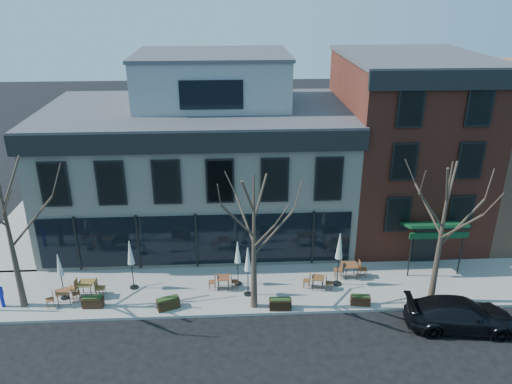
{
  "coord_description": "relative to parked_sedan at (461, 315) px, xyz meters",
  "views": [
    {
      "loc": [
        1.96,
        -24.62,
        15.09
      ],
      "look_at": [
        3.42,
        2.0,
        3.86
      ],
      "focal_mm": 35.0,
      "sensor_mm": 36.0,
      "label": 1
    }
  ],
  "objects": [
    {
      "name": "red_brick_building",
      "position": [
        0.41,
        10.89,
        4.9
      ],
      "size": [
        8.2,
        11.78,
        11.18
      ],
      "color": "brown",
      "rests_on": "ground"
    },
    {
      "name": "parked_sedan",
      "position": [
        0.0,
        0.0,
        0.0
      ],
      "size": [
        5.27,
        2.63,
        1.47
      ],
      "primitive_type": "imported",
      "rotation": [
        0.0,
        0.0,
        1.46
      ],
      "color": "black",
      "rests_on": "ground"
    },
    {
      "name": "call_box",
      "position": [
        -22.09,
        2.67,
        0.05
      ],
      "size": [
        0.24,
        0.24,
        1.21
      ],
      "color": "#0B1897",
      "rests_on": "sidewalk_front"
    },
    {
      "name": "cafe_set_0",
      "position": [
        -19.14,
        2.75,
        -0.13
      ],
      "size": [
        1.69,
        1.04,
        0.88
      ],
      "color": "brown",
      "rests_on": "sidewalk_front"
    },
    {
      "name": "tree_corner",
      "position": [
        -21.07,
        2.7,
        3.51
      ],
      "size": [
        3.93,
        3.98,
        7.92
      ],
      "color": "#382B21",
      "rests_on": "sidewalk_front"
    },
    {
      "name": "cafe_set_5",
      "position": [
        -4.19,
        4.4,
        -0.09
      ],
      "size": [
        1.83,
        0.74,
        0.97
      ],
      "color": "brown",
      "rests_on": "sidewalk_front"
    },
    {
      "name": "tree_right",
      "position": [
        -0.57,
        2.0,
        3.28
      ],
      "size": [
        3.72,
        3.77,
        7.48
      ],
      "color": "#382B21",
      "rests_on": "sidewalk_front"
    },
    {
      "name": "cafe_set_3",
      "position": [
        -11.12,
        3.67,
        -0.15
      ],
      "size": [
        1.59,
        0.65,
        0.84
      ],
      "color": "brown",
      "rests_on": "sidewalk_front"
    },
    {
      "name": "planter_2",
      "position": [
        -8.31,
        1.71,
        -0.28
      ],
      "size": [
        1.1,
        0.47,
        0.61
      ],
      "color": "black",
      "rests_on": "sidewalk_front"
    },
    {
      "name": "ground",
      "position": [
        -12.59,
        5.91,
        -0.74
      ],
      "size": [
        120.0,
        120.0,
        0.0
      ],
      "primitive_type": "plane",
      "color": "black",
      "rests_on": "ground"
    },
    {
      "name": "sidewalk_front",
      "position": [
        -9.34,
        3.76,
        -0.66
      ],
      "size": [
        33.5,
        4.7,
        0.15
      ],
      "primitive_type": "cube",
      "color": "gray",
      "rests_on": "ground"
    },
    {
      "name": "cafe_set_1",
      "position": [
        -18.12,
        3.35,
        -0.07
      ],
      "size": [
        1.9,
        0.78,
        0.99
      ],
      "color": "brown",
      "rests_on": "sidewalk_front"
    },
    {
      "name": "cafe_set_4",
      "position": [
        -6.15,
        3.4,
        -0.16
      ],
      "size": [
        1.61,
        0.78,
        0.83
      ],
      "color": "brown",
      "rests_on": "sidewalk_front"
    },
    {
      "name": "planter_0",
      "position": [
        -17.6,
        2.41,
        -0.3
      ],
      "size": [
        1.03,
        0.41,
        0.58
      ],
      "color": "#321D10",
      "rests_on": "sidewalk_front"
    },
    {
      "name": "umbrella_2",
      "position": [
        -10.34,
        4.06,
        1.21
      ],
      "size": [
        0.41,
        0.41,
        2.55
      ],
      "color": "black",
      "rests_on": "sidewalk_front"
    },
    {
      "name": "umbrella_1",
      "position": [
        -15.86,
        3.99,
        1.39
      ],
      "size": [
        0.45,
        0.45,
        2.8
      ],
      "color": "black",
      "rests_on": "sidewalk_front"
    },
    {
      "name": "umbrella_4",
      "position": [
        -5.05,
        3.75,
        1.57
      ],
      "size": [
        0.49,
        0.49,
        3.05
      ],
      "color": "black",
      "rests_on": "sidewalk_front"
    },
    {
      "name": "planter_1",
      "position": [
        -13.84,
        2.06,
        -0.28
      ],
      "size": [
        1.18,
        0.81,
        0.61
      ],
      "color": "black",
      "rests_on": "sidewalk_front"
    },
    {
      "name": "sidewalk_side",
      "position": [
        -23.84,
        11.91,
        -0.66
      ],
      "size": [
        4.5,
        12.0,
        0.15
      ],
      "primitive_type": "cube",
      "color": "gray",
      "rests_on": "ground"
    },
    {
      "name": "tree_mid",
      "position": [
        -9.58,
        2.0,
        3.06
      ],
      "size": [
        3.5,
        3.55,
        7.04
      ],
      "color": "#382B21",
      "rests_on": "sidewalk_front"
    },
    {
      "name": "planter_3",
      "position": [
        -4.26,
        1.86,
        -0.32
      ],
      "size": [
        1.01,
        0.51,
        0.54
      ],
      "color": "#311D10",
      "rests_on": "sidewalk_front"
    },
    {
      "name": "umbrella_0",
      "position": [
        -19.25,
        3.22,
        1.22
      ],
      "size": [
        0.41,
        0.41,
        2.56
      ],
      "color": "black",
      "rests_on": "sidewalk_front"
    },
    {
      "name": "corner_building",
      "position": [
        -12.51,
        10.98,
        3.99
      ],
      "size": [
        18.39,
        10.39,
        11.1
      ],
      "color": "beige",
      "rests_on": "ground"
    },
    {
      "name": "umbrella_3",
      "position": [
        -9.85,
        3.04,
        1.35
      ],
      "size": [
        0.44,
        0.44,
        2.74
      ],
      "color": "black",
      "rests_on": "sidewalk_front"
    }
  ]
}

